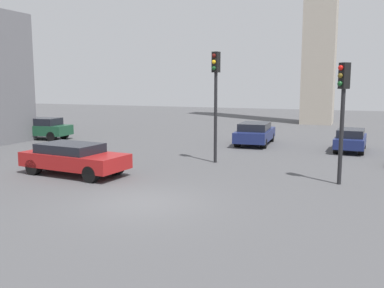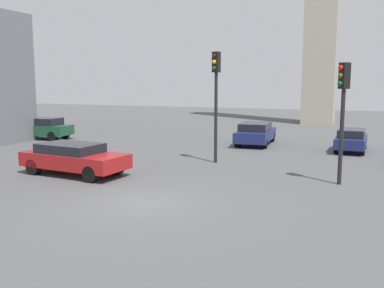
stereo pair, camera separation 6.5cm
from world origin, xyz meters
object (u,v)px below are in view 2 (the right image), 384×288
Objects in this scene: traffic_light_0 at (216,87)px; car_7 at (256,133)px; traffic_light_2 at (343,100)px; car_3 at (74,158)px; car_5 at (41,128)px; car_0 at (351,139)px.

car_7 is at bearing -169.77° from traffic_light_0.
traffic_light_2 is at bearing 80.01° from traffic_light_0.
car_3 is 1.01× the size of car_7.
car_7 is (0.33, 7.08, -3.06)m from traffic_light_0.
car_5 reaches higher than car_3.
car_3 is (-11.05, -11.50, 0.05)m from car_0.
traffic_light_2 is 1.04× the size of car_5.
car_0 is 5.94m from car_7.
car_0 is 0.88× the size of car_5.
car_5 is at bearing 98.87° from car_0.
traffic_light_2 is (6.08, -2.57, -0.48)m from traffic_light_0.
car_0 is (6.23, 6.46, -3.12)m from traffic_light_0.
traffic_light_2 is 9.40m from car_0.
car_5 is at bearing -92.14° from traffic_light_0.
car_5 is 15.29m from car_7.
car_5 is at bearing 142.85° from car_3.
car_7 is at bearing -173.37° from car_5.
car_7 is at bearing 72.27° from car_3.
car_0 is at bearing -137.25° from traffic_light_2.
car_5 is (-20.71, 6.49, -2.54)m from traffic_light_2.
traffic_light_2 reaches higher than car_5.
car_3 is (-10.90, -2.48, -2.59)m from traffic_light_2.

